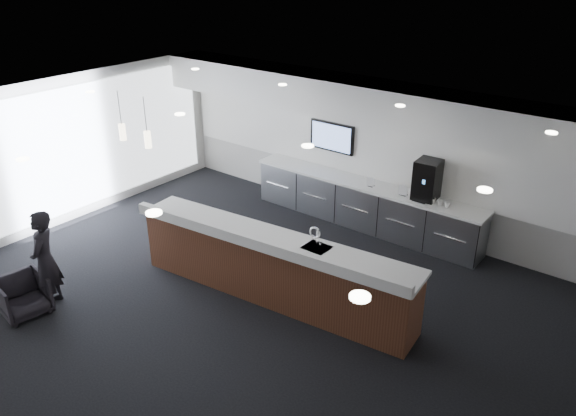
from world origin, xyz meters
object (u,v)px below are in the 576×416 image
Objects in this scene: service_counter at (272,267)px; coffee_machine at (427,180)px; armchair at (23,296)px; lounge_guest at (45,260)px.

coffee_machine is (1.09, 3.25, 0.75)m from service_counter.
armchair is 0.66m from lounge_guest.
lounge_guest is (-3.74, -5.60, -0.50)m from coffee_machine.
armchair is at bearing -141.54° from service_counter.
coffee_machine is at bearing 65.56° from service_counter.
coffee_machine is 6.76m from lounge_guest.
service_counter reaches higher than armchair.
coffee_machine is 7.21m from armchair.
service_counter is 3.93m from armchair.
coffee_machine is 1.07× the size of armchair.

